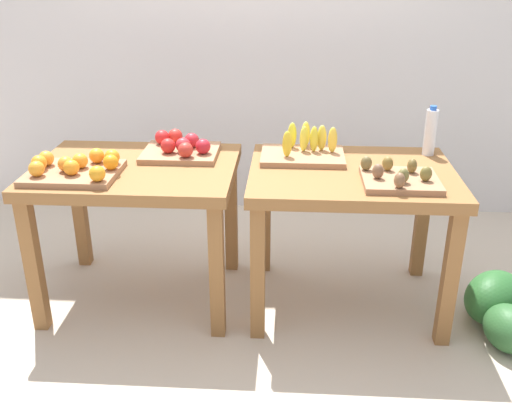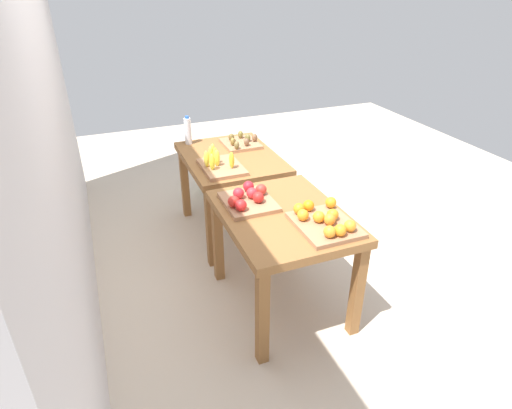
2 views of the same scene
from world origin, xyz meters
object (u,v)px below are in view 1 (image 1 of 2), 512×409
(apple_bin, at_px, (181,148))
(water_bottle, at_px, (430,132))
(banana_crate, at_px, (304,150))
(kiwi_bin, at_px, (399,178))
(display_table_left, at_px, (137,186))
(display_table_right, at_px, (351,191))
(orange_bin, at_px, (75,168))

(apple_bin, bearing_deg, water_bottle, 4.22)
(banana_crate, bearing_deg, apple_bin, -179.92)
(kiwi_bin, xyz_separation_m, water_bottle, (0.23, 0.44, 0.10))
(display_table_left, xyz_separation_m, display_table_right, (1.12, 0.00, 0.00))
(display_table_left, height_order, apple_bin, apple_bin)
(display_table_left, height_order, banana_crate, banana_crate)
(display_table_right, distance_m, apple_bin, 0.94)
(display_table_right, relative_size, apple_bin, 2.60)
(display_table_left, distance_m, banana_crate, 0.91)
(water_bottle, bearing_deg, apple_bin, -175.78)
(display_table_left, xyz_separation_m, water_bottle, (1.55, 0.27, 0.24))
(display_table_right, height_order, kiwi_bin, kiwi_bin)
(banana_crate, distance_m, water_bottle, 0.69)
(display_table_left, distance_m, apple_bin, 0.32)
(apple_bin, distance_m, water_bottle, 1.35)
(banana_crate, relative_size, water_bottle, 1.63)
(orange_bin, relative_size, apple_bin, 1.14)
(display_table_left, xyz_separation_m, kiwi_bin, (1.32, -0.17, 0.15))
(apple_bin, xyz_separation_m, water_bottle, (1.34, 0.10, 0.09))
(apple_bin, bearing_deg, display_table_right, -10.88)
(water_bottle, bearing_deg, display_table_right, -147.62)
(banana_crate, xyz_separation_m, kiwi_bin, (0.45, -0.35, -0.01))
(banana_crate, bearing_deg, orange_bin, -162.97)
(apple_bin, relative_size, kiwi_bin, 1.09)
(kiwi_bin, bearing_deg, display_table_right, 139.91)
(display_table_right, bearing_deg, banana_crate, 144.07)
(display_table_right, height_order, orange_bin, orange_bin)
(display_table_right, distance_m, banana_crate, 0.34)
(water_bottle, bearing_deg, banana_crate, -171.74)
(display_table_left, xyz_separation_m, banana_crate, (0.88, 0.18, 0.16))
(display_table_left, relative_size, banana_crate, 2.36)
(display_table_right, height_order, banana_crate, banana_crate)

